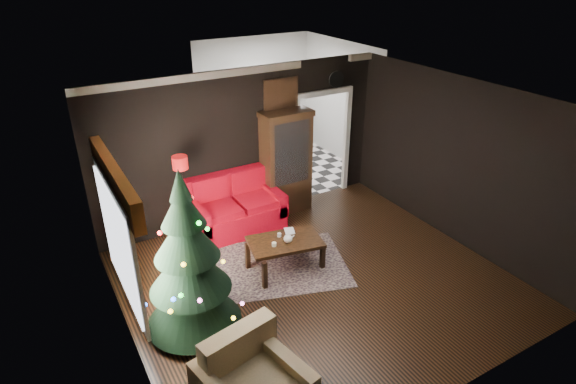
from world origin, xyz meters
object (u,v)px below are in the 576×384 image
wall_clock (336,79)px  kitchen_table (279,161)px  coffee_table (285,254)px  teapot (288,238)px  christmas_tree (188,262)px  loveseat (236,205)px  floor_lamp (184,201)px  curio_cabinet (286,164)px

wall_clock → kitchen_table: bearing=113.7°
coffee_table → teapot: teapot is taller
coffee_table → christmas_tree: bearing=-161.8°
christmas_tree → kitchen_table: size_ratio=3.18×
loveseat → kitchen_table: 2.45m
coffee_table → wall_clock: size_ratio=3.50×
floor_lamp → teapot: (1.10, -1.53, -0.24)m
teapot → wall_clock: bearing=41.9°
loveseat → teapot: loveseat is taller
coffee_table → kitchen_table: (1.65, 3.14, 0.11)m
teapot → wall_clock: size_ratio=0.49×
curio_cabinet → christmas_tree: size_ratio=0.80×
curio_cabinet → kitchen_table: curio_cabinet is taller
curio_cabinet → wall_clock: 1.88m
christmas_tree → teapot: 1.85m
christmas_tree → coffee_table: (1.72, 0.57, -0.79)m
floor_lamp → wall_clock: 3.66m
loveseat → christmas_tree: (-1.57, -2.05, 0.55)m
curio_cabinet → coffee_table: bearing=-120.3°
coffee_table → loveseat: bearing=95.8°
loveseat → curio_cabinet: size_ratio=0.89×
christmas_tree → coffee_table: 1.97m
teapot → kitchen_table: 3.61m
coffee_table → kitchen_table: 3.55m
loveseat → floor_lamp: (-0.94, -0.03, 0.33)m
floor_lamp → teapot: floor_lamp is taller
floor_lamp → teapot: size_ratio=10.32×
curio_cabinet → christmas_tree: christmas_tree is taller
curio_cabinet → wall_clock: size_ratio=5.94×
loveseat → coffee_table: loveseat is taller
loveseat → christmas_tree: size_ratio=0.71×
christmas_tree → coffee_table: christmas_tree is taller
floor_lamp → coffee_table: floor_lamp is taller
loveseat → teapot: size_ratio=10.92×
kitchen_table → coffee_table: bearing=-117.7°
loveseat → kitchen_table: loveseat is taller
loveseat → coffee_table: 1.52m
curio_cabinet → kitchen_table: 1.67m
floor_lamp → kitchen_table: bearing=31.6°
curio_cabinet → loveseat: bearing=-169.2°
wall_clock → kitchen_table: size_ratio=0.43×
floor_lamp → loveseat: bearing=2.1°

